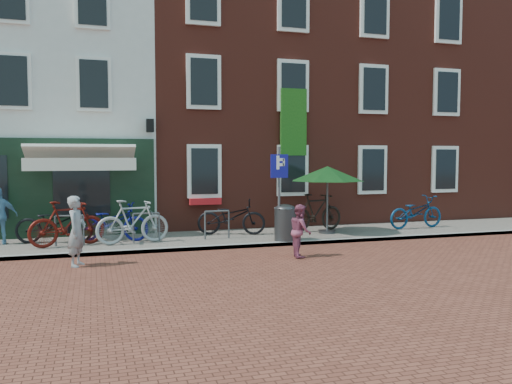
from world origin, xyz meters
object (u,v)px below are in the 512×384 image
object	(u,v)px
parasol	(327,171)
bicycle_5	(316,212)
litter_bin	(285,221)
parking_sign	(279,180)
bicycle_6	(416,212)
bicycle_1	(67,223)
bicycle_0	(54,223)
boy	(300,231)
woman	(77,231)
bicycle_3	(133,222)
bicycle_2	(112,222)
bicycle_4	(231,217)

from	to	relation	value
parasol	bicycle_5	world-z (taller)	parasol
litter_bin	bicycle_5	world-z (taller)	bicycle_5
parking_sign	bicycle_6	xyz separation A→B (m)	(5.22, 1.20, -1.17)
bicycle_1	bicycle_0	bearing A→B (deg)	11.65
litter_bin	boy	distance (m)	1.90
parasol	woman	bearing A→B (deg)	-161.65
litter_bin	woman	xyz separation A→B (m)	(-5.50, -1.41, 0.13)
bicycle_3	parking_sign	bearing A→B (deg)	-112.42
bicycle_0	bicycle_5	xyz separation A→B (m)	(7.78, 0.02, 0.06)
bicycle_0	bicycle_1	world-z (taller)	bicycle_1
bicycle_6	boy	bearing A→B (deg)	113.95
bicycle_0	bicycle_3	size ratio (longest dim) A/B	1.03
parasol	bicycle_1	distance (m)	7.68
woman	bicycle_1	xyz separation A→B (m)	(-0.30, 2.28, -0.09)
bicycle_6	litter_bin	bearing A→B (deg)	97.18
litter_bin	bicycle_6	world-z (taller)	litter_bin
parking_sign	bicycle_5	world-z (taller)	parking_sign
boy	bicycle_1	distance (m)	6.16
bicycle_2	litter_bin	bearing A→B (deg)	-89.54
litter_bin	bicycle_6	xyz separation A→B (m)	(5.02, 1.14, -0.03)
bicycle_3	bicycle_5	size ratio (longest dim) A/B	1.00
woman	bicycle_0	distance (m)	2.99
bicycle_6	woman	bearing A→B (deg)	98.02
parasol	bicycle_5	xyz separation A→B (m)	(-0.14, 0.53, -1.33)
boy	bicycle_0	size ratio (longest dim) A/B	0.63
bicycle_0	bicycle_4	size ratio (longest dim) A/B	1.00
bicycle_0	bicycle_3	bearing A→B (deg)	-101.03
parasol	bicycle_4	bearing A→B (deg)	168.79
woman	bicycle_5	size ratio (longest dim) A/B	0.80
bicycle_3	bicycle_5	distance (m)	5.78
bicycle_4	bicycle_5	world-z (taller)	bicycle_5
litter_bin	bicycle_3	xyz separation A→B (m)	(-4.12, 0.77, 0.03)
bicycle_2	bicycle_3	bearing A→B (deg)	-121.83
litter_bin	bicycle_4	world-z (taller)	litter_bin
parasol	litter_bin	bearing A→B (deg)	-150.35
parking_sign	bicycle_0	size ratio (longest dim) A/B	1.28
parking_sign	bicycle_4	world-z (taller)	parking_sign
parking_sign	bicycle_1	world-z (taller)	parking_sign
litter_bin	bicycle_0	bearing A→B (deg)	166.26
parking_sign	boy	distance (m)	2.15
boy	bicycle_6	size ratio (longest dim) A/B	0.63
woman	litter_bin	bearing A→B (deg)	-55.49
parasol	boy	distance (m)	3.79
bicycle_2	bicycle_5	xyz separation A→B (m)	(6.27, 0.15, 0.06)
parking_sign	bicycle_4	distance (m)	2.22
bicycle_0	bicycle_5	world-z (taller)	bicycle_5
boy	bicycle_3	world-z (taller)	same
bicycle_5	bicycle_4	bearing A→B (deg)	76.04
litter_bin	bicycle_2	distance (m)	4.86
parking_sign	woman	size ratio (longest dim) A/B	1.66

